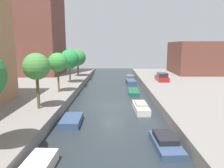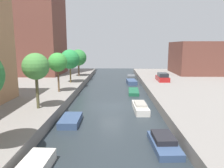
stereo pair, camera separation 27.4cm
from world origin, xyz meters
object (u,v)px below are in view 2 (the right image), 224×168
at_px(apartment_tower_far, 35,6).
at_px(street_tree_2, 58,62).
at_px(moored_boat_right_2, 140,107).
at_px(moored_boat_right_3, 134,92).
at_px(street_tree_4, 78,58).
at_px(moored_boat_right_5, 131,77).
at_px(moored_boat_right_4, 132,82).
at_px(parked_car, 162,77).
at_px(street_tree_3, 70,59).
at_px(moored_boat_left_2, 71,120).
at_px(street_tree_1, 36,67).
at_px(low_block_right, 198,58).
at_px(moored_boat_right_1, 164,143).

distance_m(apartment_tower_far, street_tree_2, 22.34).
bearing_deg(moored_boat_right_2, moored_boat_right_3, 90.22).
relative_size(apartment_tower_far, street_tree_4, 5.27).
bearing_deg(moored_boat_right_5, moored_boat_right_4, -93.12).
xyz_separation_m(parked_car, moored_boat_right_5, (-4.67, 9.41, -1.23)).
height_order(apartment_tower_far, street_tree_4, apartment_tower_far).
relative_size(street_tree_3, parked_car, 1.28).
relative_size(apartment_tower_far, moored_boat_right_3, 6.19).
distance_m(street_tree_4, moored_boat_left_2, 24.02).
distance_m(parked_car, moored_boat_right_5, 10.57).
relative_size(street_tree_3, moored_boat_right_2, 1.23).
distance_m(street_tree_1, moored_boat_right_3, 15.76).
bearing_deg(moored_boat_left_2, low_block_right, 52.67).
distance_m(apartment_tower_far, street_tree_4, 13.97).
distance_m(low_block_right, moored_boat_left_2, 35.75).
relative_size(street_tree_1, moored_boat_right_4, 1.35).
bearing_deg(moored_boat_right_5, parked_car, -63.58).
relative_size(parked_car, moored_boat_left_2, 1.28).
height_order(moored_boat_right_2, moored_boat_right_4, moored_boat_right_2).
height_order(street_tree_4, parked_car, street_tree_4).
bearing_deg(street_tree_4, moored_boat_right_5, 19.87).
distance_m(street_tree_1, street_tree_3, 14.45).
xyz_separation_m(apartment_tower_far, low_block_right, (34.00, 1.73, -10.37)).
bearing_deg(moored_boat_right_3, moored_boat_right_4, 88.17).
bearing_deg(moored_boat_right_2, parked_car, 69.22).
relative_size(moored_boat_right_2, moored_boat_right_3, 0.97).
height_order(street_tree_1, street_tree_3, street_tree_3).
relative_size(street_tree_3, moored_boat_right_5, 1.52).
bearing_deg(apartment_tower_far, street_tree_2, -62.91).
height_order(low_block_right, parked_car, low_block_right).
bearing_deg(moored_boat_right_1, low_block_right, 66.47).
height_order(street_tree_4, moored_boat_right_2, street_tree_4).
height_order(street_tree_1, moored_boat_right_2, street_tree_1).
xyz_separation_m(street_tree_2, street_tree_3, (0.00, 7.10, -0.03)).
height_order(parked_car, moored_boat_right_5, parked_car).
xyz_separation_m(low_block_right, moored_boat_right_4, (-14.67, -7.78, -4.01)).
relative_size(apartment_tower_far, street_tree_3, 5.17).
xyz_separation_m(parked_car, moored_boat_right_1, (-4.56, -22.17, -1.23)).
bearing_deg(moored_boat_right_5, apartment_tower_far, -177.95).
bearing_deg(moored_boat_right_3, street_tree_2, -158.65).
height_order(low_block_right, moored_boat_right_5, low_block_right).
xyz_separation_m(street_tree_3, moored_boat_right_4, (10.22, 4.65, -4.41)).
distance_m(low_block_right, moored_boat_right_5, 14.89).
xyz_separation_m(street_tree_3, street_tree_4, (0.00, 7.59, -0.15)).
distance_m(street_tree_2, moored_boat_right_2, 11.92).
bearing_deg(moored_boat_right_3, street_tree_4, 132.74).
bearing_deg(parked_car, moored_boat_right_5, 116.42).
bearing_deg(moored_boat_left_2, street_tree_4, 98.17).
height_order(street_tree_4, moored_boat_left_2, street_tree_4).
bearing_deg(moored_boat_right_1, moored_boat_right_5, 90.20).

